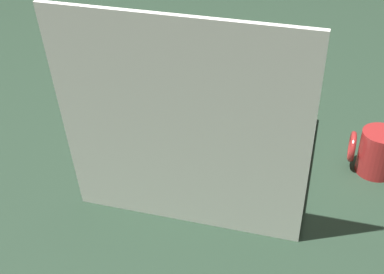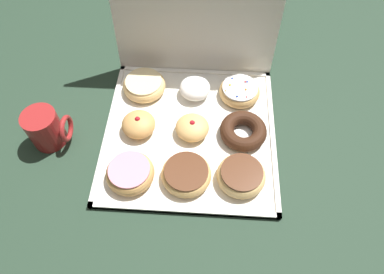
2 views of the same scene
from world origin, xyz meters
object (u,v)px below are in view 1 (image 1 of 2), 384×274
pink_frosted_donut_0 (279,122)px  coffee_mug (377,151)px  chocolate_frosted_donut_2 (176,109)px  sprinkle_donut_8 (140,170)px  glazed_ring_donut_6 (263,192)px  powdered_filled_donut_7 (196,177)px  chocolate_cake_ring_donut_5 (157,136)px  donut_box (213,154)px  chocolate_frosted_donut_1 (226,116)px  jelly_filled_donut_3 (271,152)px  jelly_filled_donut_4 (211,143)px

pink_frosted_donut_0 → coffee_mug: size_ratio=1.10×
chocolate_frosted_donut_2 → sprinkle_donut_8: (0.00, 0.26, -0.00)m
glazed_ring_donut_6 → powdered_filled_donut_7: bearing=-2.6°
chocolate_cake_ring_donut_5 → powdered_filled_donut_7: powdered_filled_donut_7 is taller
donut_box → coffee_mug: bearing=-173.8°
donut_box → chocolate_frosted_donut_1: size_ratio=3.70×
sprinkle_donut_8 → coffee_mug: coffee_mug is taller
powdered_filled_donut_7 → chocolate_cake_ring_donut_5: bearing=-45.5°
chocolate_frosted_donut_2 → chocolate_frosted_donut_1: bearing=-178.5°
jelly_filled_donut_3 → jelly_filled_donut_4: size_ratio=1.01×
glazed_ring_donut_6 → powdered_filled_donut_7: size_ratio=1.41×
pink_frosted_donut_0 → chocolate_frosted_donut_2: size_ratio=1.00×
glazed_ring_donut_6 → jelly_filled_donut_4: bearing=-44.3°
jelly_filled_donut_4 → coffee_mug: 0.36m
pink_frosted_donut_0 → chocolate_cake_ring_donut_5: bearing=26.8°
chocolate_frosted_donut_1 → glazed_ring_donut_6: size_ratio=1.00×
chocolate_cake_ring_donut_5 → powdered_filled_donut_7: size_ratio=1.42×
powdered_filled_donut_7 → sprinkle_donut_8: bearing=0.5°
sprinkle_donut_8 → coffee_mug: size_ratio=1.07×
coffee_mug → powdered_filled_donut_7: bearing=25.1°
chocolate_frosted_donut_1 → sprinkle_donut_8: size_ratio=1.06×
pink_frosted_donut_0 → coffee_mug: 0.24m
jelly_filled_donut_3 → chocolate_cake_ring_donut_5: (0.27, 0.00, -0.01)m
chocolate_frosted_donut_2 → powdered_filled_donut_7: powdered_filled_donut_7 is taller
chocolate_frosted_donut_2 → glazed_ring_donut_6: (-0.26, 0.26, -0.00)m
powdered_filled_donut_7 → sprinkle_donut_8: powdered_filled_donut_7 is taller
pink_frosted_donut_0 → jelly_filled_donut_3: bearing=90.0°
glazed_ring_donut_6 → chocolate_cake_ring_donut_5: bearing=-27.0°
sprinkle_donut_8 → chocolate_cake_ring_donut_5: bearing=-86.8°
donut_box → sprinkle_donut_8: 0.18m
pink_frosted_donut_0 → powdered_filled_donut_7: bearing=62.9°
jelly_filled_donut_3 → coffee_mug: size_ratio=0.83×
sprinkle_donut_8 → donut_box: bearing=-134.3°
donut_box → glazed_ring_donut_6: bearing=135.0°
glazed_ring_donut_6 → coffee_mug: 0.28m
donut_box → jelly_filled_donut_4: 0.03m
coffee_mug → jelly_filled_donut_4: bearing=5.7°
jelly_filled_donut_3 → sprinkle_donut_8: jelly_filled_donut_3 is taller
coffee_mug → glazed_ring_donut_6: bearing=38.8°
chocolate_cake_ring_donut_5 → coffee_mug: 0.49m
powdered_filled_donut_7 → coffee_mug: size_ratio=0.81×
glazed_ring_donut_6 → sprinkle_donut_8: bearing=-1.1°
pink_frosted_donut_0 → chocolate_cake_ring_donut_5: (0.27, 0.13, -0.00)m
powdered_filled_donut_7 → coffee_mug: coffee_mug is taller
chocolate_cake_ring_donut_5 → sprinkle_donut_8: 0.13m
chocolate_frosted_donut_2 → powdered_filled_donut_7: size_ratio=1.37×
jelly_filled_donut_3 → chocolate_frosted_donut_1: bearing=-44.6°
jelly_filled_donut_3 → jelly_filled_donut_4: jelly_filled_donut_3 is taller
jelly_filled_donut_3 → jelly_filled_donut_4: (0.14, 0.00, -0.00)m
jelly_filled_donut_3 → coffee_mug: (-0.22, -0.04, 0.02)m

